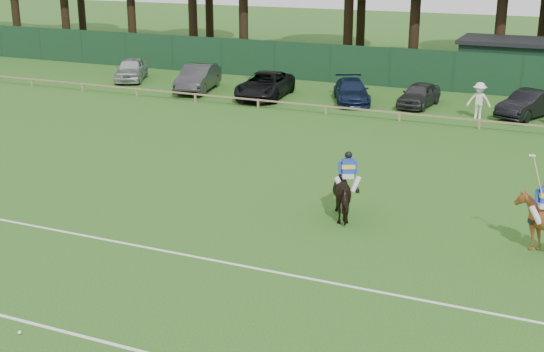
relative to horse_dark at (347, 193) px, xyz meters
The scene contains 17 objects.
ground 4.87m from the horse_dark, 126.39° to the right, with size 160.00×160.00×0.00m, color #1E4C14.
horse_dark is the anchor object (origin of this frame).
horse_chestnut 6.16m from the horse_dark, ahead, with size 1.42×1.60×1.76m, color brown.
sedan_silver 28.04m from the horse_dark, 138.91° to the left, with size 1.77×4.40×1.50m, color #B6B8BB.
sedan_grey 22.91m from the horse_dark, 131.88° to the left, with size 1.71×4.91×1.62m, color #313134.
suv_black 20.01m from the horse_dark, 122.29° to the left, with size 2.47×5.36×1.49m, color black.
sedan_navy 18.53m from the horse_dark, 107.51° to the left, with size 1.83×4.49×1.30m, color #131D3B.
hatch_grey 18.29m from the horse_dark, 95.65° to the left, with size 1.57×3.90×1.33m, color #333235.
estate_black 18.32m from the horse_dark, 77.16° to the left, with size 1.49×4.29×1.41m, color black.
spectator_left 16.59m from the horse_dark, 84.07° to the left, with size 1.23×0.71×1.90m, color silver.
rider_dark 0.77m from the horse_dark, 62.58° to the right, with size 0.89×0.60×1.41m.
polo_ball 11.37m from the horse_dark, 113.92° to the right, with size 0.09×0.09×0.09m, color silver.
pitch_lines 7.93m from the horse_dark, 111.12° to the right, with size 60.00×5.10×0.01m.
pitch_rail 14.43m from the horse_dark, 101.36° to the left, with size 62.10×0.10×0.50m.
perimeter_fence 23.32m from the horse_dark, 97.00° to the left, with size 92.08×0.08×2.50m.
utility_shed 26.34m from the horse_dark, 83.11° to the left, with size 8.40×4.40×3.04m.
tree_row 31.17m from the horse_dark, 91.55° to the left, with size 96.00×12.00×21.00m, color #26561C, non-canonical shape.
Camera 1 is at (9.76, -17.88, 8.73)m, focal length 48.00 mm.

